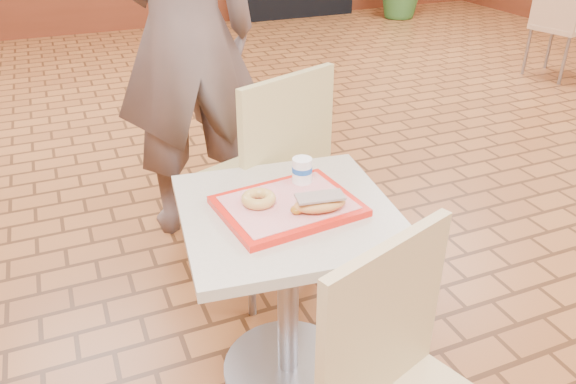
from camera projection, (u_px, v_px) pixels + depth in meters
name	position (u px, v px, depth m)	size (l,w,h in m)	color
wainscot_band	(463.00, 128.00, 2.70)	(8.00, 10.00, 1.00)	#5A2311
main_table	(288.00, 268.00, 1.80)	(0.64, 0.64, 0.67)	#B6A992
chair_main_back	(267.00, 173.00, 2.21)	(0.57, 0.57, 0.95)	#CABC79
customer	(184.00, 34.00, 2.46)	(0.70, 0.46, 1.91)	brown
serving_tray	(288.00, 206.00, 1.69)	(0.40, 0.31, 0.02)	red
ring_donut	(259.00, 199.00, 1.67)	(0.10, 0.10, 0.03)	gold
long_john_donut	(319.00, 204.00, 1.63)	(0.17, 0.10, 0.05)	#CD813C
paper_cup	(302.00, 170.00, 1.78)	(0.06, 0.06, 0.08)	white
chair_second_left	(560.00, 19.00, 4.80)	(0.50, 0.50, 0.91)	tan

